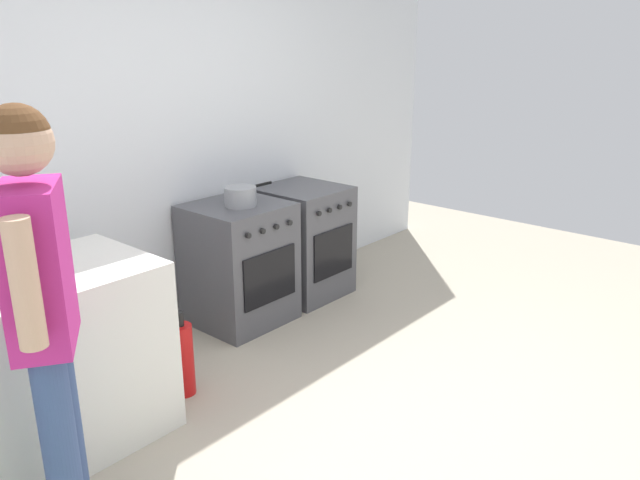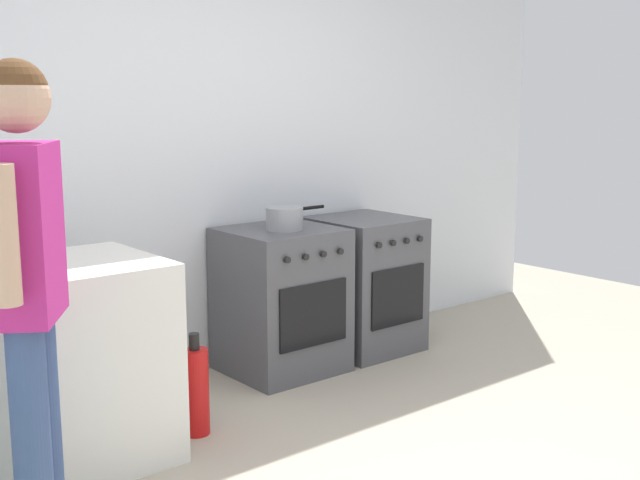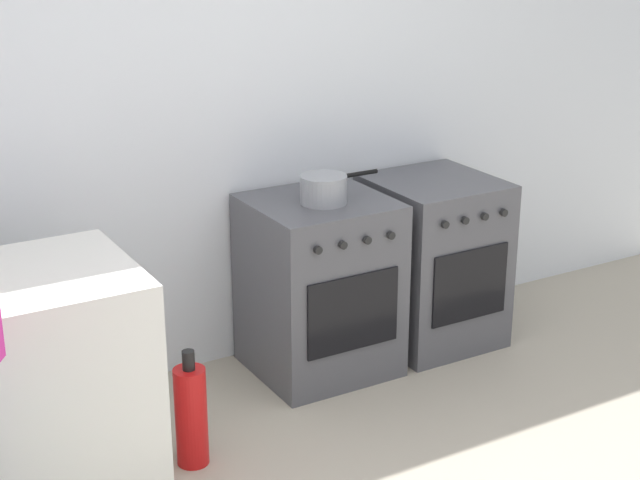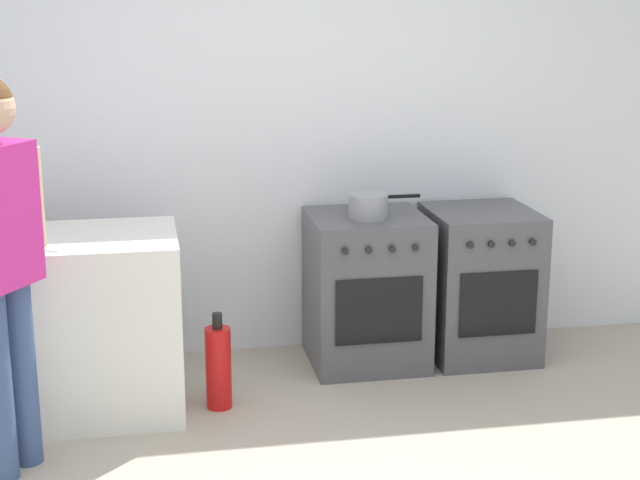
% 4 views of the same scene
% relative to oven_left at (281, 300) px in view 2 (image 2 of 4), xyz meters
% --- Properties ---
extents(back_wall, '(6.00, 0.10, 2.60)m').
position_rel_oven_left_xyz_m(back_wall, '(-0.35, 0.37, 0.87)').
color(back_wall, silver).
rests_on(back_wall, ground).
extents(counter_unit, '(1.30, 0.70, 0.90)m').
position_rel_oven_left_xyz_m(counter_unit, '(-1.70, -0.38, 0.02)').
color(counter_unit, silver).
rests_on(counter_unit, ground).
extents(oven_left, '(0.63, 0.62, 0.85)m').
position_rel_oven_left_xyz_m(oven_left, '(0.00, 0.00, 0.00)').
color(oven_left, '#4C4C51').
rests_on(oven_left, ground).
extents(oven_right, '(0.58, 0.62, 0.85)m').
position_rel_oven_left_xyz_m(oven_right, '(0.66, -0.00, -0.00)').
color(oven_right, '#4C4C51').
rests_on(oven_right, ground).
extents(pot, '(0.39, 0.21, 0.13)m').
position_rel_oven_left_xyz_m(pot, '(-0.00, -0.05, 0.49)').
color(pot, gray).
rests_on(pot, oven_left).
extents(knife_paring, '(0.19, 0.14, 0.01)m').
position_rel_oven_left_xyz_m(knife_paring, '(-1.69, -0.60, 0.48)').
color(knife_paring, silver).
rests_on(knife_paring, counter_unit).
extents(person, '(0.35, 0.49, 1.72)m').
position_rel_oven_left_xyz_m(person, '(-1.81, -0.98, 0.62)').
color(person, '#384C7A').
rests_on(person, ground).
extents(fire_extinguisher, '(0.13, 0.13, 0.50)m').
position_rel_oven_left_xyz_m(fire_extinguisher, '(-0.87, -0.48, -0.21)').
color(fire_extinguisher, red).
rests_on(fire_extinguisher, ground).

